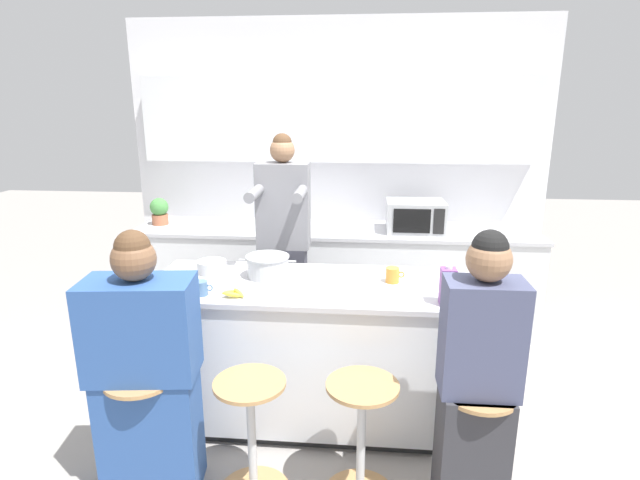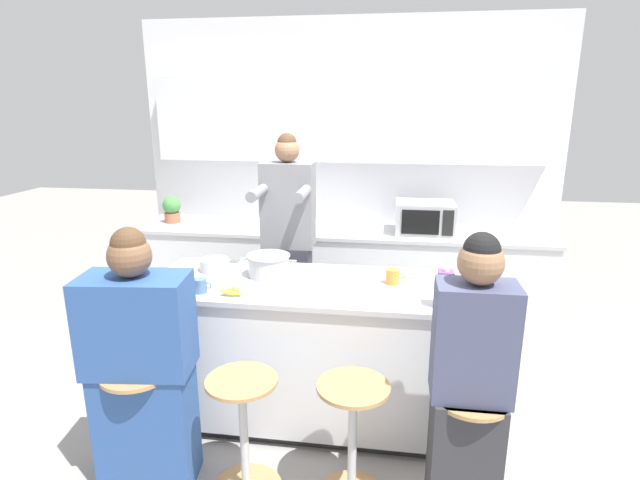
{
  "view_description": "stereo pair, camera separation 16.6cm",
  "coord_description": "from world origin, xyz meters",
  "px_view_note": "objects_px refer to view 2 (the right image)",
  "views": [
    {
      "loc": [
        0.26,
        -2.82,
        1.97
      ],
      "look_at": [
        0.0,
        0.08,
        1.17
      ],
      "focal_mm": 28.0,
      "sensor_mm": 36.0,
      "label": 1
    },
    {
      "loc": [
        0.43,
        -2.8,
        1.97
      ],
      "look_at": [
        0.0,
        0.08,
        1.17
      ],
      "focal_mm": 28.0,
      "sensor_mm": 36.0,
      "label": 2
    }
  ],
  "objects_px": {
    "kitchen_island": "(318,351)",
    "bar_stool_leftmost": "(142,424)",
    "person_cooking": "(289,257)",
    "coffee_cup_far": "(393,276)",
    "juice_carton": "(445,289)",
    "banana_bunch": "(232,291)",
    "person_seated_near": "(469,393)",
    "potted_plant": "(172,209)",
    "microwave": "(425,218)",
    "person_wrapped_blanket": "(142,369)",
    "bar_stool_center_right": "(352,440)",
    "fruit_bowl": "(214,265)",
    "bar_stool_center_left": "(244,433)",
    "cooking_pot": "(269,265)",
    "coffee_cup_near": "(200,286)",
    "bar_stool_rightmost": "(466,453)"
  },
  "relations": [
    {
      "from": "bar_stool_leftmost",
      "to": "person_seated_near",
      "type": "xyz_separation_m",
      "value": [
        1.63,
        0.02,
        0.32
      ]
    },
    {
      "from": "bar_stool_leftmost",
      "to": "potted_plant",
      "type": "xyz_separation_m",
      "value": [
        -0.77,
        2.18,
        0.67
      ]
    },
    {
      "from": "kitchen_island",
      "to": "bar_stool_leftmost",
      "type": "xyz_separation_m",
      "value": [
        -0.82,
        -0.71,
        -0.11
      ]
    },
    {
      "from": "fruit_bowl",
      "to": "person_wrapped_blanket",
      "type": "bearing_deg",
      "value": -97.3
    },
    {
      "from": "bar_stool_rightmost",
      "to": "person_cooking",
      "type": "distance_m",
      "value": 1.79
    },
    {
      "from": "person_wrapped_blanket",
      "to": "cooking_pot",
      "type": "distance_m",
      "value": 0.97
    },
    {
      "from": "person_cooking",
      "to": "juice_carton",
      "type": "height_order",
      "value": "person_cooking"
    },
    {
      "from": "coffee_cup_far",
      "to": "bar_stool_leftmost",
      "type": "bearing_deg",
      "value": -148.75
    },
    {
      "from": "juice_carton",
      "to": "banana_bunch",
      "type": "bearing_deg",
      "value": 179.97
    },
    {
      "from": "bar_stool_center_right",
      "to": "bar_stool_leftmost",
      "type": "bearing_deg",
      "value": -178.26
    },
    {
      "from": "juice_carton",
      "to": "microwave",
      "type": "height_order",
      "value": "microwave"
    },
    {
      "from": "person_seated_near",
      "to": "juice_carton",
      "type": "bearing_deg",
      "value": 102.05
    },
    {
      "from": "bar_stool_leftmost",
      "to": "fruit_bowl",
      "type": "bearing_deg",
      "value": 81.81
    },
    {
      "from": "kitchen_island",
      "to": "person_cooking",
      "type": "xyz_separation_m",
      "value": [
        -0.31,
        0.6,
        0.42
      ]
    },
    {
      "from": "kitchen_island",
      "to": "coffee_cup_near",
      "type": "relative_size",
      "value": 19.28
    },
    {
      "from": "kitchen_island",
      "to": "fruit_bowl",
      "type": "relative_size",
      "value": 11.03
    },
    {
      "from": "bar_stool_center_right",
      "to": "cooking_pot",
      "type": "xyz_separation_m",
      "value": [
        -0.6,
        0.77,
        0.63
      ]
    },
    {
      "from": "bar_stool_leftmost",
      "to": "cooking_pot",
      "type": "xyz_separation_m",
      "value": [
        0.49,
        0.8,
        0.63
      ]
    },
    {
      "from": "bar_stool_center_left",
      "to": "potted_plant",
      "type": "distance_m",
      "value": 2.63
    },
    {
      "from": "bar_stool_leftmost",
      "to": "potted_plant",
      "type": "relative_size",
      "value": 2.71
    },
    {
      "from": "cooking_pot",
      "to": "microwave",
      "type": "bearing_deg",
      "value": 52.33
    },
    {
      "from": "person_cooking",
      "to": "fruit_bowl",
      "type": "xyz_separation_m",
      "value": [
        -0.39,
        -0.47,
        0.07
      ]
    },
    {
      "from": "person_cooking",
      "to": "coffee_cup_far",
      "type": "distance_m",
      "value": 0.93
    },
    {
      "from": "coffee_cup_far",
      "to": "juice_carton",
      "type": "height_order",
      "value": "juice_carton"
    },
    {
      "from": "bar_stool_center_left",
      "to": "person_cooking",
      "type": "bearing_deg",
      "value": 91.5
    },
    {
      "from": "person_seated_near",
      "to": "bar_stool_center_left",
      "type": "bearing_deg",
      "value": -179.31
    },
    {
      "from": "coffee_cup_far",
      "to": "microwave",
      "type": "relative_size",
      "value": 0.23
    },
    {
      "from": "banana_bunch",
      "to": "person_cooking",
      "type": "bearing_deg",
      "value": 80.3
    },
    {
      "from": "banana_bunch",
      "to": "kitchen_island",
      "type": "bearing_deg",
      "value": 29.87
    },
    {
      "from": "coffee_cup_far",
      "to": "microwave",
      "type": "xyz_separation_m",
      "value": [
        0.26,
        1.37,
        0.06
      ]
    },
    {
      "from": "bar_stool_rightmost",
      "to": "coffee_cup_far",
      "type": "bearing_deg",
      "value": 117.05
    },
    {
      "from": "microwave",
      "to": "person_cooking",
      "type": "bearing_deg",
      "value": -140.8
    },
    {
      "from": "juice_carton",
      "to": "person_wrapped_blanket",
      "type": "bearing_deg",
      "value": -164.47
    },
    {
      "from": "cooking_pot",
      "to": "juice_carton",
      "type": "bearing_deg",
      "value": -18.72
    },
    {
      "from": "cooking_pot",
      "to": "banana_bunch",
      "type": "xyz_separation_m",
      "value": [
        -0.13,
        -0.35,
        -0.05
      ]
    },
    {
      "from": "bar_stool_leftmost",
      "to": "bar_stool_center_right",
      "type": "height_order",
      "value": "same"
    },
    {
      "from": "fruit_bowl",
      "to": "coffee_cup_far",
      "type": "relative_size",
      "value": 1.64
    },
    {
      "from": "bar_stool_center_right",
      "to": "microwave",
      "type": "height_order",
      "value": "microwave"
    },
    {
      "from": "coffee_cup_near",
      "to": "juice_carton",
      "type": "bearing_deg",
      "value": -0.53
    },
    {
      "from": "bar_stool_rightmost",
      "to": "kitchen_island",
      "type": "bearing_deg",
      "value": 140.17
    },
    {
      "from": "person_seated_near",
      "to": "kitchen_island",
      "type": "bearing_deg",
      "value": 139.45
    },
    {
      "from": "bar_stool_center_left",
      "to": "potted_plant",
      "type": "xyz_separation_m",
      "value": [
        -1.32,
        2.18,
        0.67
      ]
    },
    {
      "from": "bar_stool_center_right",
      "to": "fruit_bowl",
      "type": "distance_m",
      "value": 1.41
    },
    {
      "from": "bar_stool_center_left",
      "to": "banana_bunch",
      "type": "relative_size",
      "value": 4.57
    },
    {
      "from": "cooking_pot",
      "to": "juice_carton",
      "type": "height_order",
      "value": "juice_carton"
    },
    {
      "from": "coffee_cup_far",
      "to": "microwave",
      "type": "distance_m",
      "value": 1.39
    },
    {
      "from": "bar_stool_leftmost",
      "to": "person_wrapped_blanket",
      "type": "relative_size",
      "value": 0.47
    },
    {
      "from": "person_wrapped_blanket",
      "to": "coffee_cup_near",
      "type": "relative_size",
      "value": 13.15
    },
    {
      "from": "bar_stool_center_left",
      "to": "bar_stool_rightmost",
      "type": "bearing_deg",
      "value": 0.95
    },
    {
      "from": "person_wrapped_blanket",
      "to": "person_seated_near",
      "type": "xyz_separation_m",
      "value": [
        1.62,
        0.0,
        0.01
      ]
    }
  ]
}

